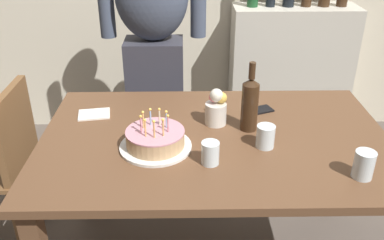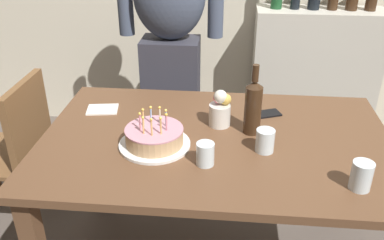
{
  "view_description": "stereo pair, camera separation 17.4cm",
  "coord_description": "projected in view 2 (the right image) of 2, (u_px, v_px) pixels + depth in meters",
  "views": [
    {
      "loc": [
        -0.13,
        -1.57,
        1.65
      ],
      "look_at": [
        -0.1,
        -0.04,
        0.84
      ],
      "focal_mm": 39.5,
      "sensor_mm": 36.0,
      "label": 1
    },
    {
      "loc": [
        0.05,
        -1.56,
        1.65
      ],
      "look_at": [
        -0.1,
        -0.04,
        0.84
      ],
      "focal_mm": 39.5,
      "sensor_mm": 36.0,
      "label": 2
    }
  ],
  "objects": [
    {
      "name": "dining_table",
      "position": [
        215.0,
        157.0,
        1.85
      ],
      "size": [
        1.5,
        0.96,
        0.74
      ],
      "color": "brown",
      "rests_on": "ground_plane"
    },
    {
      "name": "birthday_cake",
      "position": [
        154.0,
        138.0,
        1.73
      ],
      "size": [
        0.3,
        0.3,
        0.16
      ],
      "color": "white",
      "rests_on": "dining_table"
    },
    {
      "name": "water_glass_near",
      "position": [
        205.0,
        154.0,
        1.61
      ],
      "size": [
        0.07,
        0.07,
        0.09
      ],
      "primitive_type": "cylinder",
      "color": "silver",
      "rests_on": "dining_table"
    },
    {
      "name": "water_glass_far",
      "position": [
        361.0,
        176.0,
        1.47
      ],
      "size": [
        0.08,
        0.08,
        0.11
      ],
      "primitive_type": "cylinder",
      "color": "silver",
      "rests_on": "dining_table"
    },
    {
      "name": "water_glass_side",
      "position": [
        265.0,
        141.0,
        1.69
      ],
      "size": [
        0.08,
        0.08,
        0.1
      ],
      "primitive_type": "cylinder",
      "color": "silver",
      "rests_on": "dining_table"
    },
    {
      "name": "wine_bottle",
      "position": [
        253.0,
        106.0,
        1.79
      ],
      "size": [
        0.07,
        0.07,
        0.31
      ],
      "color": "#382314",
      "rests_on": "dining_table"
    },
    {
      "name": "cell_phone",
      "position": [
        265.0,
        114.0,
        2.0
      ],
      "size": [
        0.16,
        0.12,
        0.01
      ],
      "primitive_type": "cube",
      "rotation": [
        0.0,
        0.0,
        0.38
      ],
      "color": "black",
      "rests_on": "dining_table"
    },
    {
      "name": "napkin_stack",
      "position": [
        103.0,
        109.0,
        2.04
      ],
      "size": [
        0.16,
        0.13,
        0.01
      ],
      "primitive_type": "cube",
      "rotation": [
        0.0,
        0.0,
        0.16
      ],
      "color": "white",
      "rests_on": "dining_table"
    },
    {
      "name": "flower_vase",
      "position": [
        220.0,
        110.0,
        1.88
      ],
      "size": [
        0.1,
        0.1,
        0.17
      ],
      "color": "silver",
      "rests_on": "dining_table"
    },
    {
      "name": "person_man_bearded",
      "position": [
        170.0,
        47.0,
        2.48
      ],
      "size": [
        0.61,
        0.27,
        1.66
      ],
      "rotation": [
        0.0,
        0.0,
        3.14
      ],
      "color": "#33333D",
      "rests_on": "ground_plane"
    },
    {
      "name": "dining_chair",
      "position": [
        15.0,
        146.0,
        2.17
      ],
      "size": [
        0.42,
        0.42,
        0.87
      ],
      "rotation": [
        0.0,
        0.0,
        -1.57
      ],
      "color": "brown",
      "rests_on": "ground_plane"
    },
    {
      "name": "shelf_cabinet",
      "position": [
        313.0,
        76.0,
        3.03
      ],
      "size": [
        0.86,
        0.3,
        1.28
      ],
      "color": "beige",
      "rests_on": "ground_plane"
    }
  ]
}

